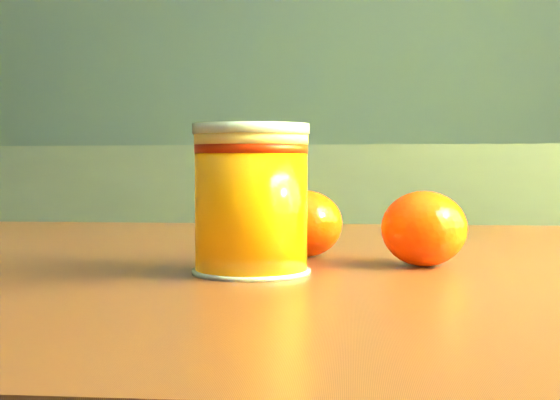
# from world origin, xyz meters

# --- Properties ---
(kitchen_counter) EXTENTS (3.15, 0.60, 0.90)m
(kitchen_counter) POSITION_xyz_m (0.00, 1.45, 0.45)
(kitchen_counter) COLOR #4E4E53
(kitchen_counter) RESTS_ON ground
(table) EXTENTS (1.14, 0.88, 0.78)m
(table) POSITION_xyz_m (0.86, 0.03, 0.68)
(table) COLOR brown
(table) RESTS_ON ground
(juice_glass) EXTENTS (0.08, 0.08, 0.11)m
(juice_glass) POSITION_xyz_m (0.81, -0.05, 0.84)
(juice_glass) COLOR orange
(juice_glass) RESTS_ON table
(orange_front) EXTENTS (0.07, 0.07, 0.06)m
(orange_front) POSITION_xyz_m (0.83, 0.05, 0.81)
(orange_front) COLOR #FF3C05
(orange_front) RESTS_ON table
(orange_back) EXTENTS (0.08, 0.08, 0.06)m
(orange_back) POSITION_xyz_m (0.93, 0.02, 0.81)
(orange_back) COLOR #FF3C05
(orange_back) RESTS_ON table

